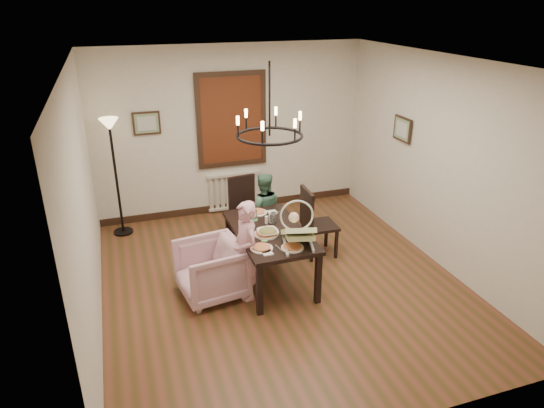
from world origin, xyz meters
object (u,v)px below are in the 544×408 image
dining_table (270,236)px  chair_far (247,209)px  elderly_woman (246,259)px  floor_lamp (116,179)px  armchair (211,270)px  drinking_glass (272,219)px  baby_bouncer (298,230)px  seated_man (263,217)px  chair_right (320,222)px

dining_table → chair_far: (0.04, 1.22, -0.14)m
elderly_woman → floor_lamp: size_ratio=0.58×
armchair → drinking_glass: (0.90, 0.30, 0.43)m
elderly_woman → drinking_glass: bearing=124.1°
chair_far → floor_lamp: (-1.82, 0.81, 0.41)m
armchair → floor_lamp: 2.43m
elderly_woman → baby_bouncer: size_ratio=1.80×
drinking_glass → floor_lamp: 2.64m
dining_table → elderly_woman: 0.51m
chair_far → drinking_glass: size_ratio=7.55×
baby_bouncer → floor_lamp: bearing=142.4°
armchair → baby_bouncer: bearing=62.9°
armchair → seated_man: 1.45m
floor_lamp → dining_table: bearing=-48.7°
elderly_woman → drinking_glass: (0.50, 0.47, 0.26)m
chair_far → chair_right: chair_right is taller
chair_right → armchair: size_ratio=1.33×
dining_table → floor_lamp: bearing=130.4°
baby_bouncer → chair_right: bearing=66.1°
dining_table → baby_bouncer: bearing=-67.8°
armchair → floor_lamp: size_ratio=0.43×
chair_right → baby_bouncer: bearing=144.2°
chair_far → baby_bouncer: 1.75m
dining_table → seated_man: seated_man is taller
drinking_glass → chair_far: bearing=93.2°
floor_lamp → elderly_woman: bearing=-59.2°
elderly_woman → floor_lamp: (-1.38, 2.32, 0.37)m
chair_right → armchair: 1.79m
elderly_woman → armchair: bearing=-121.4°
elderly_woman → drinking_glass: elderly_woman is taller
seated_man → elderly_woman: bearing=74.6°
armchair → elderly_woman: 0.47m
chair_right → drinking_glass: bearing=108.6°
baby_bouncer → drinking_glass: 0.67m
armchair → elderly_woman: size_ratio=0.74×
baby_bouncer → elderly_woman: bearing=177.5°
dining_table → baby_bouncer: (0.20, -0.47, 0.28)m
seated_man → baby_bouncer: 1.44m
baby_bouncer → dining_table: bearing=127.0°
seated_man → chair_far: bearing=-51.3°
chair_right → seated_man: 0.85m
chair_far → baby_bouncer: baby_bouncer is taller
chair_far → drinking_glass: (0.06, -1.04, 0.29)m
drinking_glass → elderly_woman: bearing=-136.6°
floor_lamp → chair_far: bearing=-24.1°
seated_man → drinking_glass: bearing=93.1°
drinking_glass → floor_lamp: size_ratio=0.07×
seated_man → floor_lamp: floor_lamp is taller
chair_far → elderly_woman: elderly_woman is taller
chair_right → floor_lamp: floor_lamp is taller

